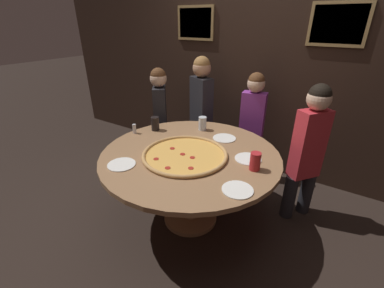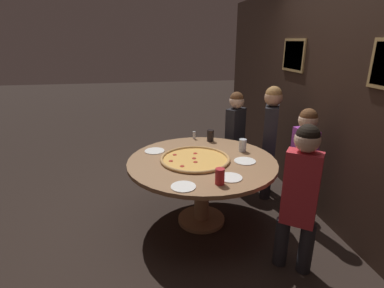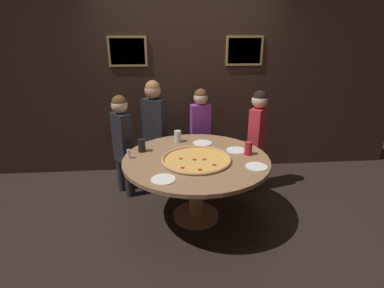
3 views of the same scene
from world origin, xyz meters
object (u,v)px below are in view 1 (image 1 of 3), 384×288
(giant_pizza, at_px, (185,154))
(white_plate_near_front, at_px, (238,190))
(white_plate_far_back, at_px, (224,138))
(white_plate_right_side, at_px, (122,164))
(white_plate_left_side, at_px, (248,159))
(diner_far_left, at_px, (160,115))
(dining_table, at_px, (190,166))
(diner_side_right, at_px, (252,121))
(drink_cup_by_shaker, at_px, (202,123))
(drink_cup_beside_pizza, at_px, (155,124))
(diner_centre_back, at_px, (308,147))
(drink_cup_front_edge, at_px, (255,161))
(diner_far_right, at_px, (201,108))
(condiment_shaker, at_px, (134,129))

(giant_pizza, bearing_deg, white_plate_near_front, -19.87)
(white_plate_far_back, bearing_deg, white_plate_right_side, -117.24)
(white_plate_left_side, bearing_deg, white_plate_near_front, -77.01)
(giant_pizza, distance_m, diner_far_left, 1.11)
(giant_pizza, bearing_deg, dining_table, 85.21)
(giant_pizza, bearing_deg, diner_side_right, 81.45)
(drink_cup_by_shaker, bearing_deg, diner_far_left, 168.84)
(drink_cup_beside_pizza, distance_m, diner_far_left, 0.50)
(diner_centre_back, bearing_deg, drink_cup_by_shaker, -44.85)
(white_plate_far_back, xyz_separation_m, white_plate_right_side, (-0.47, -0.91, 0.00))
(drink_cup_by_shaker, height_order, drink_cup_front_edge, drink_cup_front_edge)
(white_plate_left_side, bearing_deg, diner_side_right, 109.00)
(white_plate_left_side, bearing_deg, white_plate_far_back, 143.08)
(white_plate_near_front, distance_m, white_plate_far_back, 0.85)
(drink_cup_beside_pizza, xyz_separation_m, diner_side_right, (0.75, 0.83, -0.08))
(drink_cup_by_shaker, xyz_separation_m, white_plate_near_front, (0.75, -0.79, -0.07))
(giant_pizza, height_order, diner_far_right, diner_far_right)
(white_plate_right_side, bearing_deg, white_plate_far_back, 62.76)
(white_plate_far_back, bearing_deg, drink_cup_beside_pizza, -164.08)
(white_plate_far_back, relative_size, diner_side_right, 0.17)
(white_plate_near_front, bearing_deg, condiment_shaker, 165.61)
(diner_centre_back, bearing_deg, diner_side_right, -83.62)
(condiment_shaker, relative_size, diner_far_right, 0.07)
(drink_cup_beside_pizza, distance_m, white_plate_near_front, 1.27)
(dining_table, height_order, diner_side_right, diner_side_right)
(giant_pizza, relative_size, diner_side_right, 0.57)
(white_plate_right_side, distance_m, condiment_shaker, 0.64)
(drink_cup_front_edge, bearing_deg, white_plate_far_back, 139.22)
(drink_cup_beside_pizza, xyz_separation_m, drink_cup_front_edge, (1.16, -0.19, 0.00))
(white_plate_right_side, bearing_deg, condiment_shaker, 124.89)
(dining_table, relative_size, diner_side_right, 1.21)
(diner_far_left, distance_m, diner_far_right, 0.51)
(white_plate_left_side, xyz_separation_m, diner_far_left, (-1.33, 0.47, -0.01))
(drink_cup_by_shaker, xyz_separation_m, diner_far_right, (-0.29, 0.46, -0.01))
(diner_far_right, relative_size, diner_centre_back, 1.07)
(drink_cup_by_shaker, bearing_deg, diner_far_right, 122.65)
(dining_table, height_order, diner_far_left, diner_far_left)
(drink_cup_front_edge, relative_size, diner_far_left, 0.11)
(white_plate_near_front, bearing_deg, drink_cup_front_edge, 90.25)
(white_plate_far_back, bearing_deg, diner_far_left, 167.99)
(dining_table, bearing_deg, drink_cup_front_edge, 3.76)
(giant_pizza, height_order, drink_cup_beside_pizza, drink_cup_beside_pizza)
(white_plate_left_side, bearing_deg, drink_cup_by_shaker, 152.41)
(diner_side_right, bearing_deg, condiment_shaker, 40.26)
(diner_side_right, bearing_deg, white_plate_right_side, 62.75)
(white_plate_near_front, bearing_deg, dining_table, 153.76)
(drink_cup_front_edge, distance_m, white_plate_near_front, 0.33)
(dining_table, bearing_deg, condiment_shaker, 176.22)
(diner_far_left, bearing_deg, white_plate_far_back, -138.59)
(drink_cup_by_shaker, bearing_deg, giant_pizza, -73.57)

